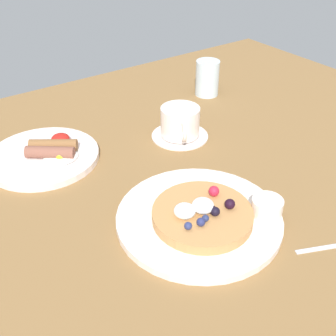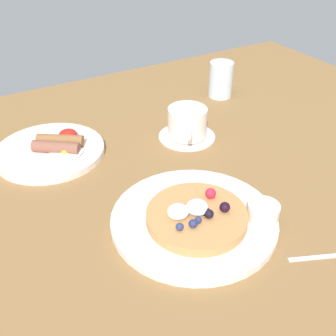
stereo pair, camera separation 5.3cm
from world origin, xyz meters
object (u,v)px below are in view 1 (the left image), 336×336
object	(u,v)px
syrup_ramekin	(267,206)
coffee_saucer	(180,135)
water_glass	(207,78)
coffee_cup	(180,121)
breakfast_plate	(43,157)
pancake_plate	(199,218)

from	to	relation	value
syrup_ramekin	coffee_saucer	bearing A→B (deg)	80.73
water_glass	coffee_cup	bearing A→B (deg)	-143.70
breakfast_plate	coffee_cup	world-z (taller)	coffee_cup
water_glass	breakfast_plate	bearing A→B (deg)	-173.19
pancake_plate	breakfast_plate	distance (cm)	35.66
coffee_saucer	water_glass	bearing A→B (deg)	36.14
pancake_plate	breakfast_plate	size ratio (longest dim) A/B	1.22
pancake_plate	syrup_ramekin	size ratio (longest dim) A/B	5.30
pancake_plate	coffee_saucer	world-z (taller)	pancake_plate
coffee_cup	syrup_ramekin	bearing A→B (deg)	-99.18
coffee_cup	water_glass	bearing A→B (deg)	36.30
coffee_saucer	water_glass	world-z (taller)	water_glass
syrup_ramekin	coffee_saucer	world-z (taller)	syrup_ramekin
pancake_plate	breakfast_plate	world-z (taller)	same
coffee_saucer	coffee_cup	world-z (taller)	coffee_cup
breakfast_plate	coffee_saucer	size ratio (longest dim) A/B	1.79
coffee_saucer	water_glass	size ratio (longest dim) A/B	1.37
coffee_saucer	coffee_cup	size ratio (longest dim) A/B	1.14
syrup_ramekin	breakfast_plate	bearing A→B (deg)	120.81
coffee_cup	water_glass	xyz separation A→B (cm)	(19.38, 14.23, 0.63)
breakfast_plate	pancake_plate	bearing A→B (deg)	-67.18
water_glass	pancake_plate	bearing A→B (deg)	-131.09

